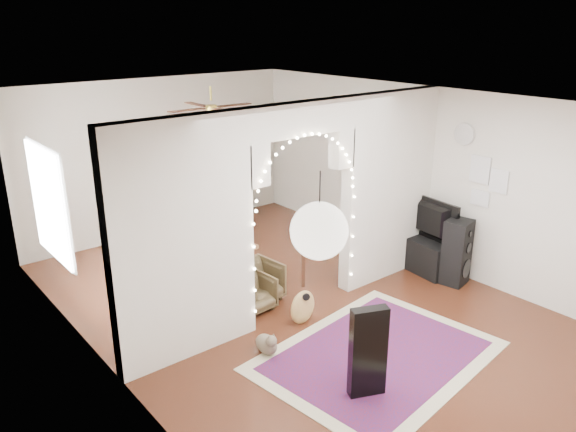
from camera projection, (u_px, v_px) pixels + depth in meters
floor at (300, 307)px, 7.44m from camera, size 7.50×7.50×0.00m
ceiling at (302, 101)px, 6.54m from camera, size 5.00×7.50×0.02m
wall_back at (160, 157)px, 9.72m from camera, size 5.00×0.02×2.70m
wall_left at (107, 263)px, 5.49m from camera, size 0.02×7.50×2.70m
wall_right at (426, 177)px, 8.48m from camera, size 0.02×7.50×2.70m
divider_wall at (301, 205)px, 6.96m from camera, size 5.00×0.20×2.70m
fairy_lights at (308, 198)px, 6.83m from camera, size 1.64×0.04×1.60m
window at (49, 204)px, 6.77m from camera, size 0.04×1.20×1.40m
wall_clock at (465, 134)px, 7.79m from camera, size 0.03×0.31×0.31m
picture_frames at (485, 182)px, 7.69m from camera, size 0.02×0.50×0.70m
paper_lantern at (319, 231)px, 3.80m from camera, size 0.40×0.40×0.40m
ceiling_fan at (211, 107)px, 8.10m from camera, size 1.10×1.10×0.30m
area_rug at (377, 356)px, 6.35m from camera, size 2.83×2.25×0.02m
guitar_case at (368, 352)px, 5.55m from camera, size 0.39×0.26×0.98m
acoustic_guitar at (303, 294)px, 6.91m from camera, size 0.39×0.27×0.93m
tabby_cat at (267, 344)px, 6.36m from camera, size 0.26×0.47×0.31m
floor_speaker at (457, 252)px, 7.97m from camera, size 0.43×0.39×0.95m
media_console at (421, 254)px, 8.49m from camera, size 0.51×1.04×0.50m
tv at (424, 219)px, 8.30m from camera, size 0.26×1.08×0.62m
bookcase at (214, 188)px, 10.31m from camera, size 1.34×0.72×1.34m
dining_table at (205, 254)px, 7.39m from camera, size 1.26×0.89×0.76m
flower_vase at (204, 242)px, 7.34m from camera, size 0.20×0.20×0.19m
dining_chair_left at (257, 282)px, 7.54m from camera, size 0.62×0.64×0.53m
dining_chair_right at (253, 293)px, 7.31m from camera, size 0.52×0.53×0.46m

